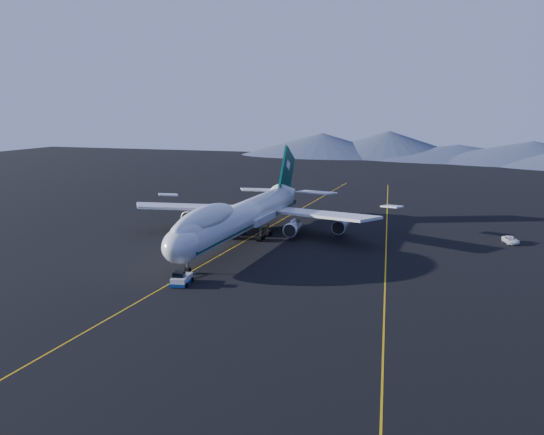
% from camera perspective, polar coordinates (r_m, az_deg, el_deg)
% --- Properties ---
extents(ground, '(500.00, 500.00, 0.00)m').
position_cam_1_polar(ground, '(133.29, -2.81, -2.35)').
color(ground, black).
rests_on(ground, ground).
extents(taxiway_line_main, '(0.25, 220.00, 0.01)m').
position_cam_1_polar(taxiway_line_main, '(133.29, -2.81, -2.35)').
color(taxiway_line_main, '#D7A00C').
rests_on(taxiway_line_main, ground).
extents(taxiway_line_side, '(28.08, 198.09, 0.01)m').
position_cam_1_polar(taxiway_line_side, '(135.24, 10.70, -2.33)').
color(taxiway_line_side, '#D7A00C').
rests_on(taxiway_line_side, ground).
extents(boeing_747, '(59.62, 72.43, 19.37)m').
position_cam_1_polar(boeing_747, '(132.16, -2.83, 0.11)').
color(boeing_747, silver).
rests_on(boeing_747, ground).
extents(pushback_tug, '(3.68, 5.56, 2.26)m').
position_cam_1_polar(pushback_tug, '(103.42, -8.50, -5.84)').
color(pushback_tug, silver).
rests_on(pushback_tug, ground).
extents(service_van, '(3.90, 5.91, 1.51)m').
position_cam_1_polar(service_van, '(141.99, 21.55, -1.98)').
color(service_van, white).
rests_on(service_van, ground).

